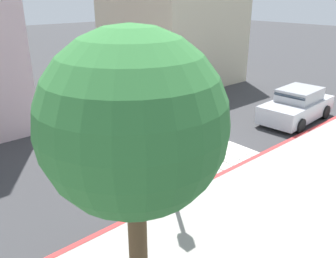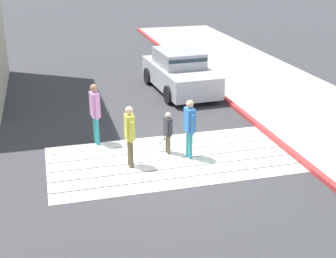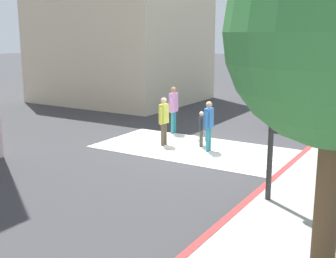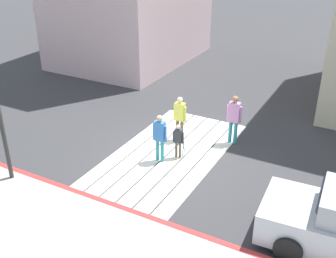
{
  "view_description": "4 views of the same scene",
  "coord_description": "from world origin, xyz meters",
  "px_view_note": "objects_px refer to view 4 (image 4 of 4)",
  "views": [
    {
      "loc": [
        -9.71,
        8.99,
        5.72
      ],
      "look_at": [
        -0.69,
        1.04,
        0.99
      ],
      "focal_mm": 36.94,
      "sensor_mm": 36.0,
      "label": 1
    },
    {
      "loc": [
        3.02,
        11.0,
        5.34
      ],
      "look_at": [
        -0.03,
        -0.35,
        0.73
      ],
      "focal_mm": 50.77,
      "sensor_mm": 36.0,
      "label": 2
    },
    {
      "loc": [
        -6.49,
        12.28,
        3.72
      ],
      "look_at": [
        0.6,
        0.67,
        0.73
      ],
      "focal_mm": 47.07,
      "sensor_mm": 36.0,
      "label": 3
    },
    {
      "loc": [
        -10.51,
        -5.69,
        6.92
      ],
      "look_at": [
        -0.42,
        -0.22,
        1.17
      ],
      "focal_mm": 44.4,
      "sensor_mm": 36.0,
      "label": 4
    }
  ],
  "objects_px": {
    "pedestrian_adult_side": "(234,116)",
    "pedestrian_child_with_racket": "(179,140)",
    "pedestrian_adult_trailing": "(160,135)",
    "pedestrian_adult_lead": "(180,115)"
  },
  "relations": [
    {
      "from": "pedestrian_adult_side",
      "to": "pedestrian_adult_trailing",
      "type": "bearing_deg",
      "value": 144.31
    },
    {
      "from": "pedestrian_adult_side",
      "to": "pedestrian_child_with_racket",
      "type": "height_order",
      "value": "pedestrian_adult_side"
    },
    {
      "from": "pedestrian_adult_trailing",
      "to": "pedestrian_child_with_racket",
      "type": "relative_size",
      "value": 1.36
    },
    {
      "from": "pedestrian_adult_trailing",
      "to": "pedestrian_child_with_racket",
      "type": "height_order",
      "value": "pedestrian_adult_trailing"
    },
    {
      "from": "pedestrian_adult_lead",
      "to": "pedestrian_adult_side",
      "type": "height_order",
      "value": "pedestrian_adult_side"
    },
    {
      "from": "pedestrian_adult_trailing",
      "to": "pedestrian_child_with_racket",
      "type": "xyz_separation_m",
      "value": [
        0.47,
        -0.43,
        -0.28
      ]
    },
    {
      "from": "pedestrian_adult_trailing",
      "to": "pedestrian_adult_lead",
      "type": "bearing_deg",
      "value": 3.88
    },
    {
      "from": "pedestrian_child_with_racket",
      "to": "pedestrian_adult_lead",
      "type": "bearing_deg",
      "value": 25.39
    },
    {
      "from": "pedestrian_adult_side",
      "to": "pedestrian_child_with_racket",
      "type": "relative_size",
      "value": 1.48
    },
    {
      "from": "pedestrian_adult_lead",
      "to": "pedestrian_adult_trailing",
      "type": "distance_m",
      "value": 1.6
    }
  ]
}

